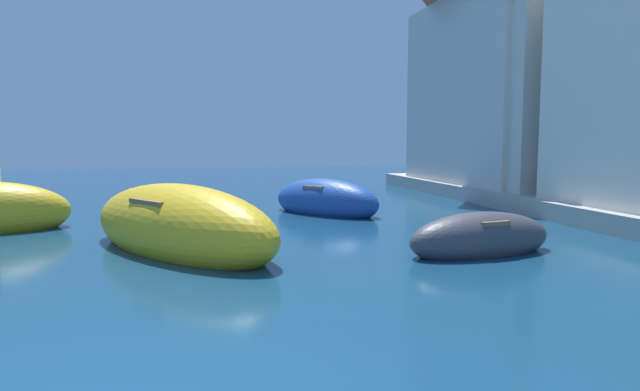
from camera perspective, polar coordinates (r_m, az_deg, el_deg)
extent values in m
ellipsoid|color=gold|center=(11.22, -14.24, -3.17)|extent=(4.65, 5.58, 1.70)
cube|color=brown|center=(11.15, -14.31, -0.38)|extent=(1.87, 1.76, 0.08)
ellipsoid|color=#1E479E|center=(16.37, 0.57, -0.57)|extent=(3.39, 3.92, 1.33)
cube|color=brown|center=(16.33, 0.57, 0.96)|extent=(1.40, 1.30, 0.08)
ellipsoid|color=#3F3F47|center=(11.10, 16.20, -4.28)|extent=(3.26, 1.68, 1.04)
cube|color=brown|center=(11.04, 16.25, -2.49)|extent=(0.78, 1.02, 0.08)
cube|color=beige|center=(22.18, 21.15, 11.03)|extent=(5.10, 6.71, 7.71)
cube|color=beige|center=(23.42, 19.06, 10.11)|extent=(5.47, 8.21, 7.14)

